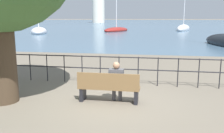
% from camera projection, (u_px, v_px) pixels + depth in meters
% --- Properties ---
extents(ground_plane, '(1000.00, 1000.00, 0.00)m').
position_uv_depth(ground_plane, '(109.00, 101.00, 7.40)').
color(ground_plane, '#706656').
extents(harbor_water, '(600.00, 300.00, 0.01)m').
position_uv_depth(harbor_water, '(154.00, 22.00, 161.84)').
color(harbor_water, slate).
rests_on(harbor_water, ground_plane).
extents(park_bench, '(1.80, 0.45, 0.90)m').
position_uv_depth(park_bench, '(109.00, 88.00, 7.26)').
color(park_bench, brown).
rests_on(park_bench, ground_plane).
extents(seated_person_left, '(0.42, 0.35, 1.20)m').
position_uv_depth(seated_person_left, '(116.00, 80.00, 7.25)').
color(seated_person_left, '#4C4C51').
rests_on(seated_person_left, ground_plane).
extents(promenade_railing, '(12.79, 0.04, 1.05)m').
position_uv_depth(promenade_railing, '(119.00, 66.00, 9.20)').
color(promenade_railing, black).
rests_on(promenade_railing, ground_plane).
extents(sailboat_1, '(5.01, 7.17, 12.46)m').
position_uv_depth(sailboat_1, '(116.00, 30.00, 45.51)').
color(sailboat_1, maroon).
rests_on(sailboat_1, ground_plane).
extents(sailboat_4, '(4.81, 7.05, 7.67)m').
position_uv_depth(sailboat_4, '(39.00, 31.00, 39.69)').
color(sailboat_4, silver).
rests_on(sailboat_4, ground_plane).
extents(sailboat_5, '(4.24, 8.99, 12.99)m').
position_uv_depth(sailboat_5, '(183.00, 28.00, 48.94)').
color(sailboat_5, silver).
rests_on(sailboat_5, ground_plane).
extents(harbor_lighthouse, '(5.86, 5.86, 21.93)m').
position_uv_depth(harbor_lighthouse, '(98.00, 1.00, 118.18)').
color(harbor_lighthouse, silver).
rests_on(harbor_lighthouse, ground_plane).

